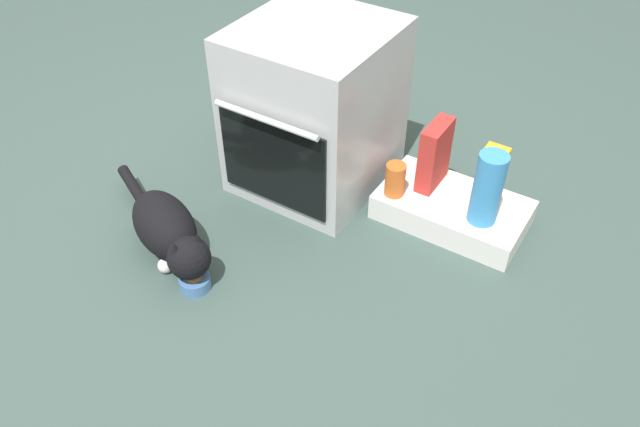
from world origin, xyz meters
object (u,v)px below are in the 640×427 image
oven (315,109)px  sauce_jar (395,180)px  water_bottle (487,189)px  food_bowl (195,281)px  pantry_cabinet (452,209)px  cereal_box (434,155)px  juice_carton (492,174)px  cat (168,230)px

oven → sauce_jar: oven is taller
oven → water_bottle: (0.76, -0.01, -0.09)m
food_bowl → water_bottle: size_ratio=0.38×
pantry_cabinet → cereal_box: (-0.12, 0.05, 0.20)m
sauce_jar → pantry_cabinet: bearing=23.9°
juice_carton → sauce_jar: bearing=-151.7°
pantry_cabinet → juice_carton: 0.22m
cat → juice_carton: 1.26m
cat → cereal_box: bearing=73.2°
food_bowl → sauce_jar: (0.42, 0.75, 0.15)m
juice_carton → water_bottle: 0.14m
food_bowl → cereal_box: cereal_box is taller
pantry_cabinet → water_bottle: water_bottle is taller
water_bottle → food_bowl: bearing=-134.5°
cat → sauce_jar: sauce_jar is taller
oven → sauce_jar: (0.40, -0.05, -0.17)m
food_bowl → cereal_box: 1.05m
cereal_box → sauce_jar: bearing=-123.7°
cereal_box → water_bottle: 0.28m
water_bottle → sauce_jar: bearing=-173.5°
cereal_box → juice_carton: (0.23, 0.03, -0.02)m
pantry_cabinet → cereal_box: bearing=159.6°
cat → water_bottle: 1.20m
sauce_jar → water_bottle: 0.37m
pantry_cabinet → water_bottle: (0.14, -0.06, 0.21)m
juice_carton → oven: bearing=-169.9°
food_bowl → water_bottle: bearing=45.5°
pantry_cabinet → cereal_box: cereal_box is taller
oven → cereal_box: 0.52m
oven → pantry_cabinet: bearing=4.7°
oven → cat: (-0.20, -0.71, -0.23)m
pantry_cabinet → water_bottle: bearing=-22.9°
oven → cereal_box: oven is taller
oven → cat: size_ratio=0.96×
pantry_cabinet → juice_carton: size_ratio=2.44×
oven → water_bottle: oven is taller
water_bottle → juice_carton: bearing=101.3°
pantry_cabinet → sauce_jar: sauce_jar is taller
cat → juice_carton: size_ratio=3.02×
pantry_cabinet → food_bowl: pantry_cabinet is taller
pantry_cabinet → cereal_box: 0.24m
cereal_box → sauce_jar: 0.19m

